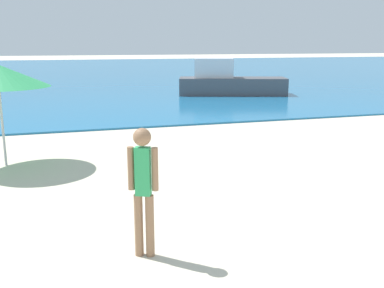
{
  "coord_description": "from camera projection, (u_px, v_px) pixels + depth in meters",
  "views": [
    {
      "loc": [
        -2.55,
        -1.39,
        2.55
      ],
      "look_at": [
        -0.49,
        5.35,
        0.94
      ],
      "focal_mm": 41.29,
      "sensor_mm": 36.0,
      "label": 1
    }
  ],
  "objects": [
    {
      "name": "water",
      "position": [
        84.0,
        71.0,
        41.55
      ],
      "size": [
        160.0,
        60.0,
        0.06
      ],
      "primitive_type": "cube",
      "color": "#1E6B9E",
      "rests_on": "ground"
    },
    {
      "name": "person_standing",
      "position": [
        143.0,
        185.0,
        5.23
      ],
      "size": [
        0.34,
        0.21,
        1.6
      ],
      "rotation": [
        0.0,
        0.0,
        5.86
      ],
      "color": "#936B4C",
      "rests_on": "ground"
    },
    {
      "name": "boat_near",
      "position": [
        228.0,
        82.0,
        21.87
      ],
      "size": [
        5.49,
        3.19,
        1.78
      ],
      "rotation": [
        0.0,
        0.0,
        -0.31
      ],
      "color": "#4C4C51",
      "rests_on": "water"
    }
  ]
}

